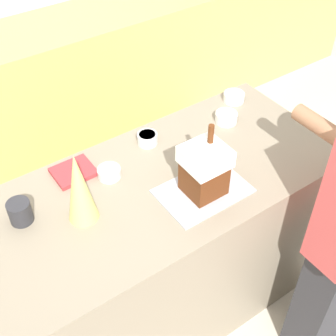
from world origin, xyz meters
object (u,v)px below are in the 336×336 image
(gingerbread_house, at_px, (205,169))
(candy_bowl_behind_tray, at_px, (147,138))
(decorative_tree, at_px, (79,187))
(baking_tray, at_px, (203,191))
(mug, at_px, (20,212))
(cookbook, at_px, (74,172))
(candy_bowl_near_tray_left, at_px, (234,97))
(candy_bowl_center_rear, at_px, (226,117))
(candy_bowl_far_right, at_px, (109,172))

(gingerbread_house, relative_size, candy_bowl_behind_tray, 3.23)
(candy_bowl_behind_tray, bearing_deg, decorative_tree, -152.38)
(baking_tray, height_order, mug, mug)
(candy_bowl_behind_tray, relative_size, mug, 0.99)
(cookbook, xyz_separation_m, mug, (-0.29, -0.13, 0.04))
(mug, bearing_deg, candy_bowl_behind_tray, 9.99)
(gingerbread_house, distance_m, decorative_tree, 0.51)
(baking_tray, height_order, candy_bowl_near_tray_left, candy_bowl_near_tray_left)
(decorative_tree, height_order, mug, decorative_tree)
(baking_tray, relative_size, decorative_tree, 1.14)
(decorative_tree, bearing_deg, cookbook, 72.65)
(candy_bowl_center_rear, bearing_deg, candy_bowl_behind_tray, 168.62)
(gingerbread_house, xyz_separation_m, cookbook, (-0.40, 0.42, -0.12))
(candy_bowl_behind_tray, bearing_deg, gingerbread_house, -87.51)
(candy_bowl_behind_tray, xyz_separation_m, mug, (-0.67, -0.12, 0.02))
(decorative_tree, height_order, cookbook, decorative_tree)
(gingerbread_house, relative_size, candy_bowl_far_right, 3.04)
(candy_bowl_behind_tray, xyz_separation_m, cookbook, (-0.38, 0.01, -0.02))
(candy_bowl_near_tray_left, xyz_separation_m, candy_bowl_far_right, (-0.83, -0.13, -0.00))
(baking_tray, xyz_separation_m, gingerbread_house, (0.00, 0.00, 0.12))
(candy_bowl_far_right, bearing_deg, cookbook, 138.34)
(baking_tray, xyz_separation_m, candy_bowl_center_rear, (0.40, 0.32, 0.02))
(baking_tray, height_order, candy_bowl_center_rear, candy_bowl_center_rear)
(candy_bowl_center_rear, relative_size, cookbook, 0.62)
(baking_tray, bearing_deg, candy_bowl_center_rear, 39.01)
(candy_bowl_near_tray_left, xyz_separation_m, candy_bowl_center_rear, (-0.15, -0.12, 0.00))
(candy_bowl_center_rear, bearing_deg, candy_bowl_near_tray_left, 37.66)
(candy_bowl_center_rear, relative_size, candy_bowl_behind_tray, 1.14)
(candy_bowl_near_tray_left, height_order, mug, mug)
(candy_bowl_far_right, relative_size, mug, 1.05)
(baking_tray, bearing_deg, mug, 157.44)
(candy_bowl_far_right, bearing_deg, candy_bowl_near_tray_left, 8.96)
(decorative_tree, relative_size, candy_bowl_center_rear, 2.98)
(decorative_tree, height_order, candy_bowl_near_tray_left, decorative_tree)
(mug, bearing_deg, candy_bowl_near_tray_left, 6.98)
(decorative_tree, height_order, candy_bowl_far_right, decorative_tree)
(decorative_tree, distance_m, mug, 0.27)
(gingerbread_house, height_order, candy_bowl_behind_tray, gingerbread_house)
(cookbook, bearing_deg, candy_bowl_near_tray_left, 1.41)
(baking_tray, bearing_deg, decorative_tree, 161.06)
(gingerbread_house, relative_size, candy_bowl_center_rear, 2.82)
(baking_tray, bearing_deg, candy_bowl_far_right, 132.21)
(baking_tray, distance_m, candy_bowl_far_right, 0.42)
(decorative_tree, xyz_separation_m, cookbook, (0.08, 0.25, -0.15))
(candy_bowl_near_tray_left, height_order, cookbook, candy_bowl_near_tray_left)
(baking_tray, bearing_deg, candy_bowl_near_tray_left, 38.64)
(candy_bowl_near_tray_left, bearing_deg, candy_bowl_behind_tray, -176.64)
(candy_bowl_behind_tray, bearing_deg, cookbook, 178.53)
(decorative_tree, distance_m, candy_bowl_center_rear, 0.90)
(cookbook, distance_m, mug, 0.32)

